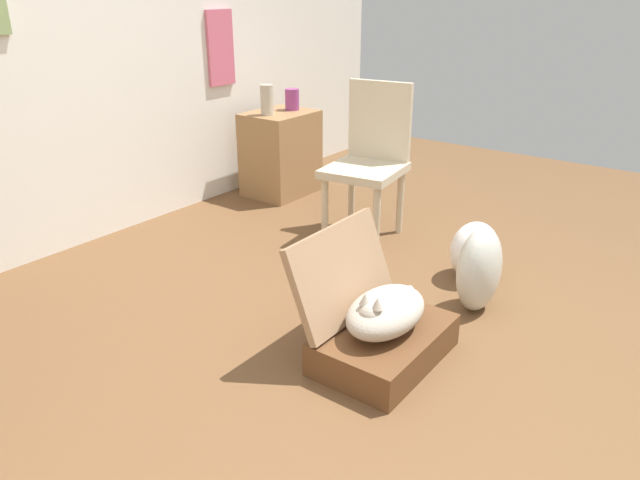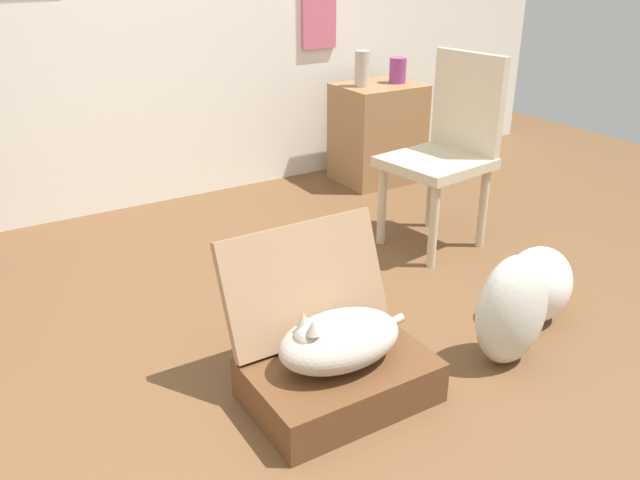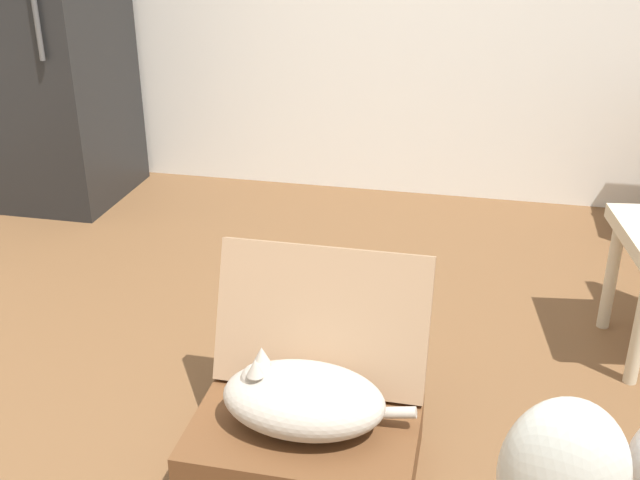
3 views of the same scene
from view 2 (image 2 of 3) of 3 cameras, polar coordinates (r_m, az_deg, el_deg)
The scene contains 10 objects.
ground_plane at distance 2.30m, azimuth 0.07°, elevation -14.39°, with size 7.68×7.68×0.00m, color brown.
suitcase_base at distance 2.30m, azimuth 1.68°, elevation -11.99°, with size 0.61×0.42×0.15m, color brown.
suitcase_lid at distance 2.32m, azimuth -1.31°, elevation -3.65°, with size 0.61×0.42×0.04m, color #9B7756.
cat at distance 2.21m, azimuth 1.59°, elevation -8.63°, with size 0.52×0.28×0.21m.
plastic_bag_white at distance 2.51m, azimuth 16.22°, elevation -5.85°, with size 0.30×0.20×0.44m, color silver.
plastic_bag_clear at distance 2.85m, azimuth 18.25°, elevation -3.69°, with size 0.31×0.26×0.32m, color white.
side_table at distance 4.36m, azimuth 4.99°, elevation 9.18°, with size 0.52×0.42×0.63m, color olive.
vase_tall at distance 4.21m, azimuth 3.68°, elevation 14.56°, with size 0.09×0.09×0.22m, color #B7AD99.
vase_short at distance 4.34m, azimuth 6.73°, elevation 14.35°, with size 0.11×0.11×0.16m, color #8C387A.
chair at distance 3.39m, azimuth 10.93°, elevation 7.91°, with size 0.52×0.50×0.96m.
Camera 2 is at (-0.95, -1.53, 1.43)m, focal length 37.04 mm.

